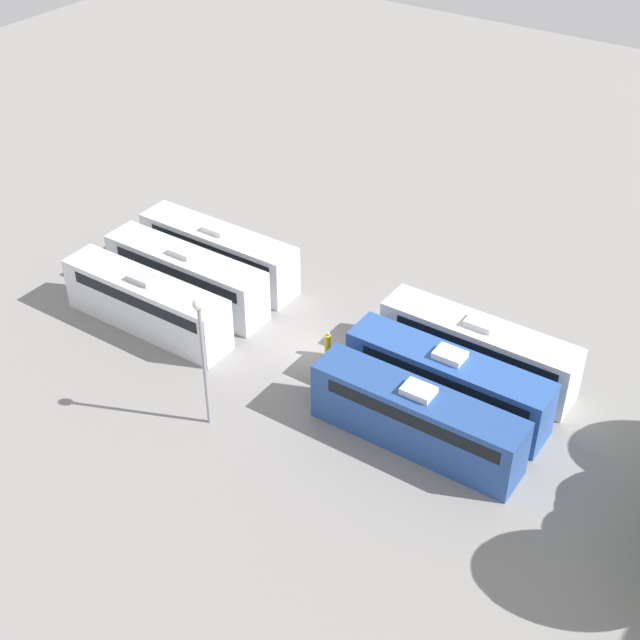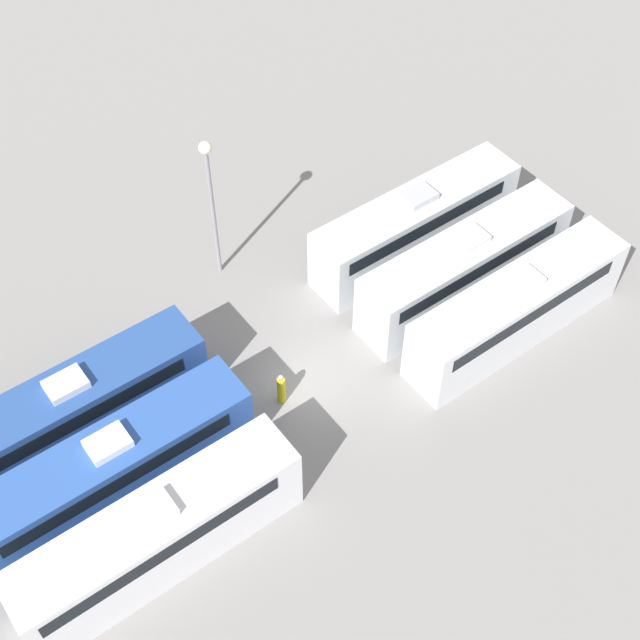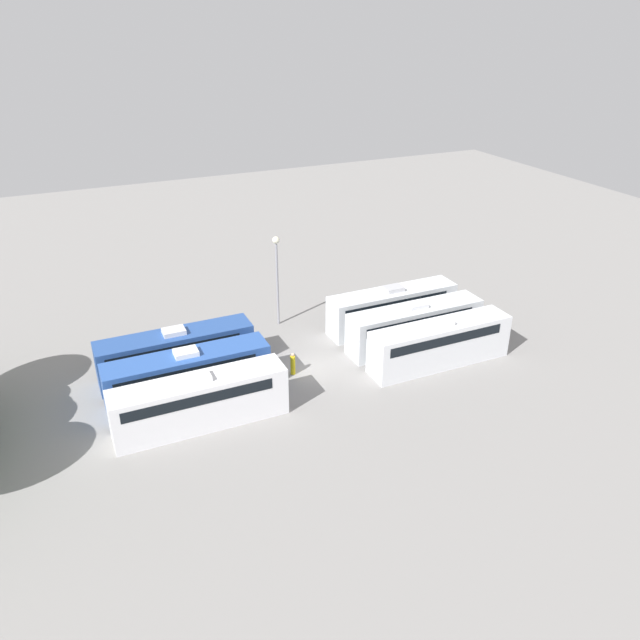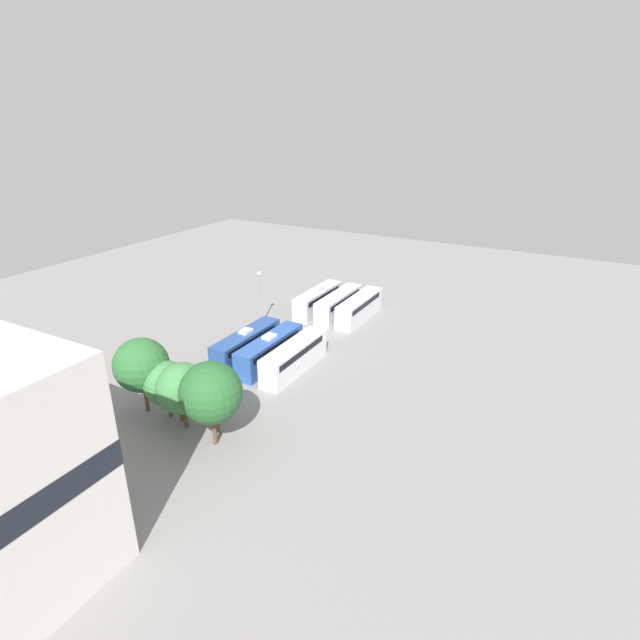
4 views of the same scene
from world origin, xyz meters
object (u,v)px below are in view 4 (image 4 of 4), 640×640
(tree_1, at_px, (215,390))
(light_pole, at_px, (260,289))
(tree_3, at_px, (179,385))
(tree_4, at_px, (166,383))
(bus_2, at_px, (318,299))
(bus_4, at_px, (270,350))
(bus_0, at_px, (359,307))
(tree_0, at_px, (211,393))
(bus_3, at_px, (294,356))
(tree_5, at_px, (141,365))
(tree_2, at_px, (182,388))
(bus_5, at_px, (246,344))
(worker_person, at_px, (304,335))
(bus_1, at_px, (339,303))

(tree_1, bearing_deg, light_pole, -63.94)
(tree_3, relative_size, tree_4, 1.01)
(bus_2, height_order, bus_4, same)
(bus_0, distance_m, bus_2, 6.89)
(tree_0, bearing_deg, bus_2, -76.58)
(bus_0, bearing_deg, bus_3, 90.39)
(tree_5, bearing_deg, bus_0, -104.28)
(tree_1, distance_m, tree_2, 3.36)
(tree_2, relative_size, tree_3, 1.11)
(bus_5, xyz_separation_m, tree_2, (-3.81, 14.93, 2.35))
(light_pole, distance_m, tree_5, 24.69)
(bus_0, bearing_deg, tree_3, 83.01)
(bus_4, height_order, tree_5, tree_5)
(bus_4, bearing_deg, tree_4, 81.24)
(bus_0, distance_m, bus_3, 18.54)
(tree_1, height_order, tree_4, tree_1)
(bus_2, height_order, tree_1, tree_1)
(bus_0, xyz_separation_m, worker_person, (3.22, 10.69, -1.05))
(tree_0, xyz_separation_m, tree_4, (6.84, -1.37, -1.59))
(bus_5, xyz_separation_m, light_pole, (4.67, -9.85, 3.50))
(tree_5, bearing_deg, bus_5, -96.39)
(bus_5, bearing_deg, worker_person, -114.60)
(bus_2, distance_m, tree_2, 33.64)
(bus_2, bearing_deg, tree_2, 96.69)
(bus_1, height_order, tree_0, tree_0)
(bus_1, distance_m, tree_0, 34.62)
(bus_1, distance_m, bus_3, 18.74)
(bus_4, bearing_deg, bus_3, 178.54)
(worker_person, bearing_deg, tree_5, 76.93)
(bus_1, bearing_deg, bus_0, -178.06)
(tree_0, relative_size, tree_1, 1.25)
(tree_3, bearing_deg, tree_5, 4.07)
(bus_5, relative_size, tree_0, 1.39)
(tree_2, bearing_deg, bus_5, -75.67)
(bus_0, height_order, worker_person, bus_0)
(bus_2, distance_m, light_pole, 10.31)
(tree_1, bearing_deg, bus_3, -89.41)
(bus_0, xyz_separation_m, tree_4, (5.58, 32.88, 1.91))
(worker_person, relative_size, tree_0, 0.21)
(bus_2, xyz_separation_m, tree_0, (-8.15, 34.16, 3.50))
(tree_2, distance_m, tree_4, 2.69)
(light_pole, bearing_deg, tree_0, 116.43)
(tree_2, bearing_deg, tree_4, -11.79)
(light_pole, bearing_deg, bus_4, 129.59)
(tree_4, bearing_deg, bus_4, -98.76)
(bus_0, distance_m, light_pole, 14.78)
(tree_3, bearing_deg, bus_5, -79.08)
(light_pole, xyz_separation_m, tree_0, (-12.73, 25.61, -0.00))
(tree_2, height_order, tree_4, tree_2)
(tree_0, distance_m, tree_3, 5.65)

